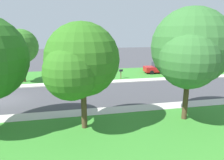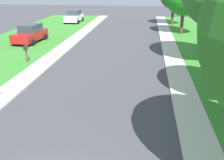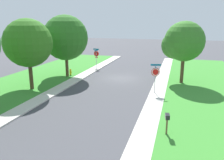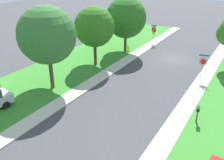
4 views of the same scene
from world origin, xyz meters
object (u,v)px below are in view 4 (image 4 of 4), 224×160
Objects in this scene: tree_across_left at (93,28)px; tree_sidewalk_mid at (125,19)px; stop_sign_near_corner at (154,31)px; fire_hydrant at (128,48)px; tree_sidewalk_near at (46,36)px; mailbox at (198,111)px; stop_sign_far_corner at (203,63)px.

tree_sidewalk_mid reaches higher than tree_across_left.
stop_sign_near_corner is 0.38× the size of tree_sidewalk_mid.
tree_sidewalk_mid is 8.68× the size of fire_hydrant.
fire_hydrant is at bearing -125.59° from tree_sidewalk_mid.
stop_sign_near_corner is at bearing -98.81° from tree_sidewalk_near.
tree_sidewalk_near is 5.91× the size of mailbox.
tree_sidewalk_near is at bearing 81.19° from stop_sign_near_corner.
stop_sign_near_corner is at bearing -108.53° from tree_sidewalk_mid.
tree_across_left reaches higher than stop_sign_near_corner.
tree_sidewalk_near is 1.07× the size of tree_sidewalk_mid.
tree_sidewalk_near is 12.83m from tree_sidewalk_mid.
fire_hydrant is (-0.37, -0.51, -4.01)m from tree_sidewalk_mid.
mailbox is at bearing -175.21° from tree_sidewalk_near.
fire_hydrant is at bearing -100.99° from tree_across_left.
tree_across_left is 15.01m from mailbox.
stop_sign_far_corner is 15.22m from tree_sidewalk_near.
fire_hydrant is (-1.34, -13.29, -4.54)m from tree_sidewalk_near.
mailbox is (-10.66, 17.25, -0.87)m from stop_sign_near_corner.
tree_sidewalk_near is (2.85, 18.38, 3.11)m from stop_sign_near_corner.
tree_sidewalk_near is 9.32× the size of fire_hydrant.
tree_across_left reaches higher than fire_hydrant.
tree_sidewalk_near is at bearing 84.26° from fire_hydrant.
stop_sign_far_corner is 0.41× the size of tree_across_left.
stop_sign_far_corner is at bearing 133.79° from stop_sign_near_corner.
fire_hydrant is 0.63× the size of mailbox.
tree_sidewalk_near is 7.08m from tree_across_left.
fire_hydrant is at bearing -44.98° from mailbox.
tree_across_left is at bearing -23.85° from mailbox.
tree_sidewalk_mid is at bearing -94.34° from tree_sidewalk_near.
tree_sidewalk_mid is (1.88, 5.60, 2.57)m from stop_sign_near_corner.
mailbox is at bearing 137.10° from tree_sidewalk_mid.
stop_sign_near_corner is 3.34× the size of fire_hydrant.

